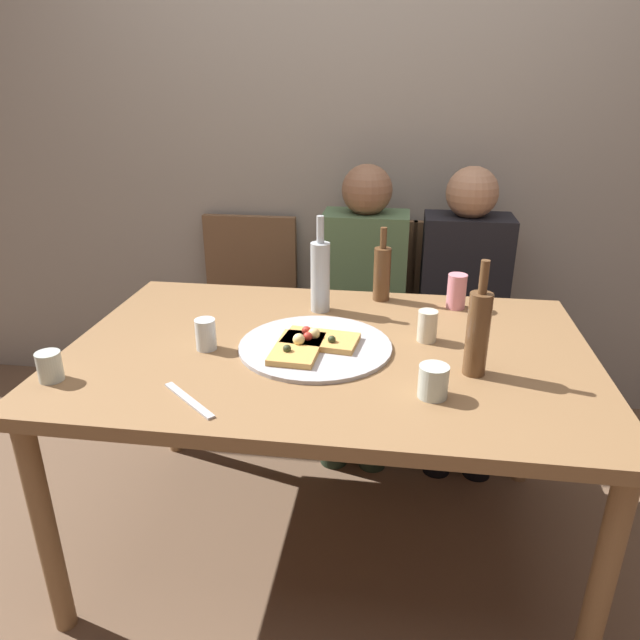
% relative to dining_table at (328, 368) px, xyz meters
% --- Properties ---
extents(ground_plane, '(8.00, 8.00, 0.00)m').
position_rel_dining_table_xyz_m(ground_plane, '(0.00, 0.00, -0.67)').
color(ground_plane, brown).
extents(back_wall, '(6.00, 0.10, 2.60)m').
position_rel_dining_table_xyz_m(back_wall, '(0.00, 1.12, 0.63)').
color(back_wall, gray).
rests_on(back_wall, ground_plane).
extents(dining_table, '(1.56, 1.01, 0.74)m').
position_rel_dining_table_xyz_m(dining_table, '(0.00, 0.00, 0.00)').
color(dining_table, olive).
rests_on(dining_table, ground_plane).
extents(pizza_tray, '(0.46, 0.46, 0.01)m').
position_rel_dining_table_xyz_m(pizza_tray, '(-0.04, -0.01, 0.08)').
color(pizza_tray, '#ADADB2').
rests_on(pizza_tray, dining_table).
extents(pizza_slice_last, '(0.23, 0.16, 0.05)m').
position_rel_dining_table_xyz_m(pizza_slice_last, '(-0.03, -0.00, 0.10)').
color(pizza_slice_last, tan).
rests_on(pizza_slice_last, pizza_tray).
extents(pizza_slice_extra, '(0.14, 0.23, 0.05)m').
position_rel_dining_table_xyz_m(pizza_slice_extra, '(-0.08, -0.07, 0.10)').
color(pizza_slice_extra, tan).
rests_on(pizza_slice_extra, pizza_tray).
extents(wine_bottle, '(0.06, 0.06, 0.32)m').
position_rel_dining_table_xyz_m(wine_bottle, '(0.41, -0.11, 0.20)').
color(wine_bottle, brown).
rests_on(wine_bottle, dining_table).
extents(beer_bottle, '(0.06, 0.06, 0.27)m').
position_rel_dining_table_xyz_m(beer_bottle, '(0.14, 0.43, 0.17)').
color(beer_bottle, brown).
rests_on(beer_bottle, dining_table).
extents(water_bottle, '(0.07, 0.07, 0.33)m').
position_rel_dining_table_xyz_m(water_bottle, '(-0.07, 0.29, 0.20)').
color(water_bottle, '#B2BCC1').
rests_on(water_bottle, dining_table).
extents(tumbler_near, '(0.08, 0.08, 0.09)m').
position_rel_dining_table_xyz_m(tumbler_near, '(0.30, -0.25, 0.11)').
color(tumbler_near, '#B7C6BC').
rests_on(tumbler_near, dining_table).
extents(tumbler_far, '(0.06, 0.06, 0.09)m').
position_rel_dining_table_xyz_m(tumbler_far, '(-0.36, -0.06, 0.12)').
color(tumbler_far, silver).
rests_on(tumbler_far, dining_table).
extents(wine_glass, '(0.06, 0.06, 0.10)m').
position_rel_dining_table_xyz_m(wine_glass, '(0.29, 0.09, 0.12)').
color(wine_glass, beige).
rests_on(wine_glass, dining_table).
extents(short_glass, '(0.07, 0.07, 0.08)m').
position_rel_dining_table_xyz_m(short_glass, '(-0.71, -0.31, 0.11)').
color(short_glass, '#B7C6BC').
rests_on(short_glass, dining_table).
extents(soda_can, '(0.07, 0.07, 0.12)m').
position_rel_dining_table_xyz_m(soda_can, '(0.40, 0.38, 0.13)').
color(soda_can, pink).
rests_on(soda_can, dining_table).
extents(table_knife, '(0.18, 0.16, 0.01)m').
position_rel_dining_table_xyz_m(table_knife, '(-0.31, -0.36, 0.07)').
color(table_knife, '#B7B7BC').
rests_on(table_knife, dining_table).
extents(chair_left, '(0.44, 0.44, 0.90)m').
position_rel_dining_table_xyz_m(chair_left, '(-0.51, 0.91, -0.16)').
color(chair_left, brown).
rests_on(chair_left, ground_plane).
extents(chair_middle, '(0.44, 0.44, 0.90)m').
position_rel_dining_table_xyz_m(chair_middle, '(0.05, 0.91, -0.16)').
color(chair_middle, brown).
rests_on(chair_middle, ground_plane).
extents(chair_right, '(0.44, 0.44, 0.90)m').
position_rel_dining_table_xyz_m(chair_right, '(0.47, 0.91, -0.16)').
color(chair_right, brown).
rests_on(chair_right, ground_plane).
extents(guest_in_sweater, '(0.36, 0.56, 1.17)m').
position_rel_dining_table_xyz_m(guest_in_sweater, '(0.05, 0.75, -0.03)').
color(guest_in_sweater, '#4C6B47').
rests_on(guest_in_sweater, ground_plane).
extents(guest_in_beanie, '(0.36, 0.56, 1.17)m').
position_rel_dining_table_xyz_m(guest_in_beanie, '(0.47, 0.75, -0.03)').
color(guest_in_beanie, black).
rests_on(guest_in_beanie, ground_plane).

